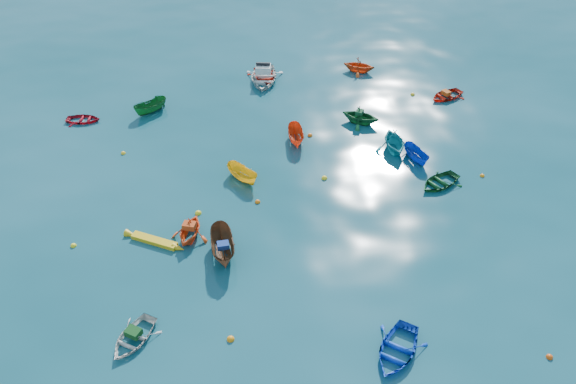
{
  "coord_description": "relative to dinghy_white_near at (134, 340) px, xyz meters",
  "views": [
    {
      "loc": [
        -2.01,
        -21.48,
        21.41
      ],
      "look_at": [
        0.0,
        5.0,
        0.4
      ],
      "focal_mm": 35.0,
      "sensor_mm": 36.0,
      "label": 1
    }
  ],
  "objects": [
    {
      "name": "sampan_brown_mid",
      "position": [
        4.07,
        5.32,
        0.0
      ],
      "size": [
        1.64,
        3.47,
        1.29
      ],
      "primitive_type": "imported",
      "rotation": [
        0.0,
        0.0,
        0.12
      ],
      "color": "brown",
      "rests_on": "ground"
    },
    {
      "name": "buoy_ye_c",
      "position": [
        10.35,
        11.65,
        0.0
      ],
      "size": [
        0.38,
        0.38,
        0.38
      ],
      "primitive_type": "sphere",
      "color": "yellow",
      "rests_on": "ground"
    },
    {
      "name": "dinghy_green_n",
      "position": [
        13.78,
        18.14,
        0.0
      ],
      "size": [
        3.5,
        3.35,
        1.43
      ],
      "primitive_type": "imported",
      "rotation": [
        0.0,
        0.0,
        1.08
      ],
      "color": "#145728",
      "rests_on": "ground"
    },
    {
      "name": "tarp_green_b",
      "position": [
        13.7,
        18.19,
        0.87
      ],
      "size": [
        0.71,
        0.77,
        0.3
      ],
      "primitive_type": "cube",
      "rotation": [
        0.0,
        0.0,
        1.08
      ],
      "color": "#0F3F1F",
      "rests_on": "dinghy_green_n"
    },
    {
      "name": "sampan_blue_far",
      "position": [
        16.65,
        13.25,
        0.0
      ],
      "size": [
        1.65,
        2.67,
        0.97
      ],
      "primitive_type": "imported",
      "rotation": [
        0.0,
        0.0,
        0.31
      ],
      "color": "#0D34A9",
      "rests_on": "ground"
    },
    {
      "name": "buoy_or_a",
      "position": [
        4.46,
        -0.3,
        0.0
      ],
      "size": [
        0.36,
        0.36,
        0.36
      ],
      "primitive_type": "sphere",
      "color": "orange",
      "rests_on": "ground"
    },
    {
      "name": "tarp_orange_b",
      "position": [
        21.08,
        21.36,
        0.45
      ],
      "size": [
        0.71,
        0.77,
        0.3
      ],
      "primitive_type": "cube",
      "rotation": [
        0.0,
        0.0,
        -1.08
      ],
      "color": "#BC4C13",
      "rests_on": "dinghy_red_ne"
    },
    {
      "name": "sampan_orange_n",
      "position": [
        8.93,
        16.06,
        0.0
      ],
      "size": [
        1.11,
        2.82,
        1.08
      ],
      "primitive_type": "imported",
      "rotation": [
        0.0,
        0.0,
        0.02
      ],
      "color": "#E34115",
      "rests_on": "ground"
    },
    {
      "name": "dinghy_cyan_se",
      "position": [
        15.43,
        14.55,
        0.0
      ],
      "size": [
        2.7,
        3.09,
        1.58
      ],
      "primitive_type": "imported",
      "rotation": [
        0.0,
        0.0,
        0.04
      ],
      "color": "teal",
      "rests_on": "ground"
    },
    {
      "name": "dinghy_green_e",
      "position": [
        17.43,
        10.48,
        0.0
      ],
      "size": [
        3.58,
        3.31,
        0.6
      ],
      "primitive_type": "imported",
      "rotation": [
        0.0,
        0.0,
        -1.02
      ],
      "color": "#10461E",
      "rests_on": "ground"
    },
    {
      "name": "dinghy_blue_se",
      "position": [
        11.92,
        -1.61,
        0.0
      ],
      "size": [
        3.72,
        4.0,
        0.68
      ],
      "primitive_type": "imported",
      "rotation": [
        0.0,
        0.0,
        -0.57
      ],
      "color": "#0F3EC3",
      "rests_on": "ground"
    },
    {
      "name": "buoy_ye_a",
      "position": [
        2.53,
        8.82,
        0.0
      ],
      "size": [
        0.38,
        0.38,
        0.38
      ],
      "primitive_type": "sphere",
      "color": "yellow",
      "rests_on": "ground"
    },
    {
      "name": "buoy_or_d",
      "position": [
        20.44,
        11.15,
        0.0
      ],
      "size": [
        0.31,
        0.31,
        0.31
      ],
      "primitive_type": "sphere",
      "color": "orange",
      "rests_on": "ground"
    },
    {
      "name": "motorboat_white",
      "position": [
        7.05,
        25.29,
        0.0
      ],
      "size": [
        3.64,
        4.75,
        1.52
      ],
      "primitive_type": "imported",
      "rotation": [
        0.0,
        0.0,
        -0.11
      ],
      "color": "silver",
      "rests_on": "ground"
    },
    {
      "name": "buoy_or_c",
      "position": [
        6.04,
        9.6,
        0.0
      ],
      "size": [
        0.33,
        0.33,
        0.33
      ],
      "primitive_type": "sphere",
      "color": "orange",
      "rests_on": "ground"
    },
    {
      "name": "kayak_yellow",
      "position": [
        0.25,
        6.53,
        0.0
      ],
      "size": [
        3.3,
        1.93,
        0.33
      ],
      "primitive_type": null,
      "rotation": [
        0.0,
        0.0,
        1.12
      ],
      "color": "gold",
      "rests_on": "ground"
    },
    {
      "name": "dinghy_orange_w",
      "position": [
        2.21,
        6.8,
        0.0
      ],
      "size": [
        2.72,
        2.96,
        1.31
      ],
      "primitive_type": "imported",
      "rotation": [
        0.0,
        0.0,
        -0.26
      ],
      "color": "#E94716",
      "rests_on": "ground"
    },
    {
      "name": "buoy_ye_d",
      "position": [
        -2.82,
        15.46,
        0.0
      ],
      "size": [
        0.32,
        0.32,
        0.32
      ],
      "primitive_type": "sphere",
      "color": "yellow",
      "rests_on": "ground"
    },
    {
      "name": "dinghy_red_ne",
      "position": [
        21.17,
        21.4,
        0.0
      ],
      "size": [
        3.54,
        3.2,
        0.6
      ],
      "primitive_type": "imported",
      "rotation": [
        0.0,
        0.0,
        -1.08
      ],
      "color": "red",
      "rests_on": "ground"
    },
    {
      "name": "dinghy_red_nw",
      "position": [
        -6.37,
        19.93,
        0.0
      ],
      "size": [
        2.63,
        2.0,
        0.51
      ],
      "primitive_type": "imported",
      "rotation": [
        0.0,
        0.0,
        1.47
      ],
      "color": "#A50D1B",
      "rests_on": "ground"
    },
    {
      "name": "tarp_green_a",
      "position": [
        0.05,
        0.09,
        0.45
      ],
      "size": [
        0.85,
        0.79,
        0.33
      ],
      "primitive_type": "cube",
      "rotation": [
        0.0,
        0.0,
        -0.51
      ],
      "color": "#104016",
      "rests_on": "dinghy_white_near"
    },
    {
      "name": "tarp_blue_a",
      "position": [
        4.09,
        5.18,
        0.8
      ],
      "size": [
        0.67,
        0.54,
        0.3
      ],
      "primitive_type": "cube",
      "rotation": [
        0.0,
        0.0,
        0.12
      ],
      "color": "navy",
      "rests_on": "sampan_brown_mid"
    },
    {
      "name": "sampan_yellow_mid",
      "position": [
        5.19,
        11.93,
        0.0
      ],
      "size": [
        2.45,
        2.69,
        1.03
      ],
      "primitive_type": "imported",
      "rotation": [
        0.0,
        0.0,
        0.69
      ],
      "color": "yellow",
      "rests_on": "ground"
    },
    {
      "name": "tarp_orange_a",
      "position": [
        2.22,
        6.85,
        0.82
      ],
      "size": [
        0.8,
        0.68,
        0.33
      ],
      "primitive_type": "cube",
      "rotation": [
        0.0,
        0.0,
        -0.26
      ],
      "color": "#C73F14",
      "rests_on": "dinghy_orange_w"
    },
    {
      "name": "sampan_green_far",
      "position": [
        -1.55,
        20.85,
        0.0
      ],
      "size": [
        2.8,
        2.59,
        1.07
      ],
      "primitive_type": "imported",
      "rotation": [
        0.0,
        0.0,
        -0.87
      ],
      "color": "#145724",
      "rests_on": "ground"
    },
    {
      "name": "ground",
      "position": [
        7.9,
        4.95,
        0.0
      ],
      "size": [
        160.0,
        160.0,
        0.0
      ],
      "primitive_type": "plane",
      "color": "#093B46",
      "rests_on": "ground"
    },
    {
      "name": "dinghy_red_far",
      "position": [
        7.11,
        25.64,
        0.0
      ],
      "size": [
        3.08,
        3.77,
        0.68
      ],
      "primitive_type": "imported",
      "rotation": [
        0.0,
        0.0,
        0.25
      ],
      "color": "red",
      "rests_on": "ground"
    },
    {
      "name": "dinghy_orange_far",
      "position": [
        15.13,
        26.35,
        0.0
      ],
      "size": [
        3.27,
        3.08,
        1.37
      ],
      "primitive_type": "imported",
      "rotation": [
        0.0,
        0.0,
        1.18
      ],
      "color": "#D94714",
      "rests_on": "ground"
    },
    {
      "name": "buoy_or_b",
      "position": [
        18.73,
        -2.36,
        0.0
      ],
      "size": [
        0.31,
        0.31,
        0.31
      ],
      "primitive_type": "sphere",
      "color": "#D7470B",
      "rests_on": "ground"
    },
    {
      "name": "dinghy_white_near",
      "position": [
        0.0,
        0.0,
        0.0
      ],
      "size": [
        3.02,
        3.32,
        0.56
      ],
      "primitive_type": "imported",
      "rotation": [
        0.0,
        0.0,
        -0.51
      ],
      "color": "beige",
      "rests_on": "ground"
    },
    {
      "name": "buoy_ye_e",
      "position": [
        18.68,
        22.02,
        0.0
      ],
      "size": [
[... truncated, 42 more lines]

